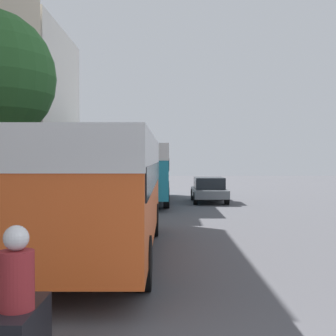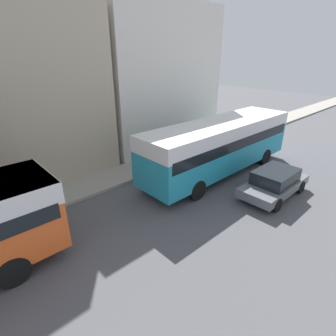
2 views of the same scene
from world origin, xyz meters
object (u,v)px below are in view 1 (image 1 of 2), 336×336
(bus_lead, at_px, (103,179))
(motorcycle_behind_lead, at_px, (21,326))
(car_crossing, at_px, (211,189))
(bus_following, at_px, (146,166))

(bus_lead, xyz_separation_m, motorcycle_behind_lead, (0.10, -6.63, -1.22))
(car_crossing, bearing_deg, bus_lead, -105.49)
(bus_lead, height_order, bus_following, bus_following)
(motorcycle_behind_lead, distance_m, car_crossing, 20.90)
(motorcycle_behind_lead, bearing_deg, bus_lead, 90.86)
(bus_lead, distance_m, motorcycle_behind_lead, 6.74)
(bus_following, xyz_separation_m, motorcycle_behind_lead, (-0.27, -20.72, -1.31))
(bus_lead, relative_size, bus_following, 0.92)
(bus_following, relative_size, car_crossing, 2.58)
(motorcycle_behind_lead, relative_size, car_crossing, 0.55)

